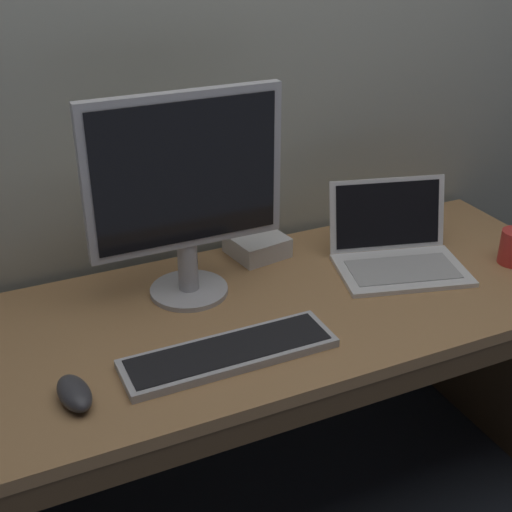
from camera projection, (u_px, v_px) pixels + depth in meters
The scene contains 7 objects.
ground_plane at pixel (281, 510), 2.02m from camera, with size 14.00×14.00×0.00m, color #2D333D.
desk at pixel (286, 368), 1.78m from camera, with size 1.60×0.66×0.71m.
laptop_white at pixel (397, 251), 1.84m from camera, with size 0.38×0.34×0.20m.
external_monitor at pixel (186, 188), 1.59m from camera, with size 0.47×0.19×0.51m.
wired_keyboard at pixel (229, 353), 1.48m from camera, with size 0.47×0.13×0.02m.
computer_mouse at pixel (74, 393), 1.35m from camera, with size 0.06×0.12×0.04m, color #38383D.
external_drive_box at pixel (257, 245), 1.90m from camera, with size 0.14×0.14×0.06m, color silver.
Camera 1 is at (-0.68, -1.29, 1.59)m, focal length 48.81 mm.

